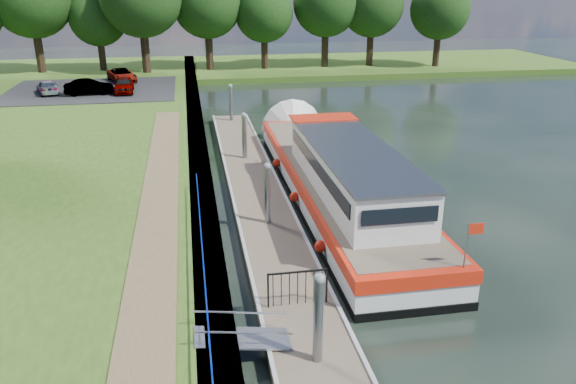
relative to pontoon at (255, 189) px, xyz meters
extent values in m
plane|color=black|center=(0.00, -13.00, -0.18)|extent=(160.00, 160.00, 0.00)
cube|color=#473D2D|center=(-2.55, 2.00, 0.20)|extent=(1.10, 90.00, 0.78)
cube|color=#305017|center=(12.00, 39.00, 0.12)|extent=(60.00, 18.00, 0.60)
cube|color=brown|center=(-4.40, -5.00, 0.62)|extent=(1.60, 40.00, 0.05)
cube|color=black|center=(-11.00, 25.00, 0.62)|extent=(14.00, 12.00, 0.06)
cube|color=#0C2DBF|center=(-2.75, -10.00, 1.29)|extent=(0.04, 18.00, 0.04)
cube|color=#0C2DBF|center=(-2.75, -10.00, 0.94)|extent=(0.03, 18.00, 0.03)
cylinder|color=#0C2DBF|center=(-2.75, -13.00, 0.95)|extent=(0.04, 0.04, 0.72)
cylinder|color=#0C2DBF|center=(-2.75, -11.00, 0.95)|extent=(0.04, 0.04, 0.72)
cylinder|color=#0C2DBF|center=(-2.75, -9.00, 0.95)|extent=(0.04, 0.04, 0.72)
cylinder|color=#0C2DBF|center=(-2.75, -7.00, 0.95)|extent=(0.04, 0.04, 0.72)
cylinder|color=#0C2DBF|center=(-2.75, -5.00, 0.95)|extent=(0.04, 0.04, 0.72)
cylinder|color=#0C2DBF|center=(-2.75, -3.00, 0.95)|extent=(0.04, 0.04, 0.72)
cylinder|color=#0C2DBF|center=(-2.75, -1.00, 0.95)|extent=(0.04, 0.04, 0.72)
cube|color=brown|center=(0.00, 0.00, 0.10)|extent=(2.50, 30.00, 0.24)
cube|color=#9EA0A3|center=(0.00, -12.00, -0.13)|extent=(2.30, 5.00, 0.30)
cube|color=#9EA0A3|center=(0.00, -4.00, -0.13)|extent=(2.30, 5.00, 0.30)
cube|color=#9EA0A3|center=(0.00, 4.00, -0.13)|extent=(2.30, 5.00, 0.30)
cube|color=#9EA0A3|center=(0.00, 12.00, -0.13)|extent=(2.30, 5.00, 0.30)
cube|color=#9EA0A3|center=(1.19, 0.00, 0.25)|extent=(0.12, 30.00, 0.06)
cube|color=#9EA0A3|center=(-1.19, 0.00, 0.25)|extent=(0.12, 30.00, 0.06)
cylinder|color=gray|center=(0.00, -13.50, 0.92)|extent=(0.26, 0.26, 3.40)
sphere|color=gray|center=(0.00, -13.50, 2.62)|extent=(0.30, 0.30, 0.30)
cylinder|color=gray|center=(0.00, -4.50, 0.92)|extent=(0.26, 0.26, 3.40)
sphere|color=gray|center=(0.00, -4.50, 2.62)|extent=(0.30, 0.30, 0.30)
cylinder|color=gray|center=(0.00, 4.50, 0.92)|extent=(0.26, 0.26, 3.40)
sphere|color=gray|center=(0.00, 4.50, 2.62)|extent=(0.30, 0.30, 0.30)
cylinder|color=gray|center=(0.00, 13.50, 0.92)|extent=(0.26, 0.26, 3.40)
sphere|color=gray|center=(0.00, 13.50, 2.62)|extent=(0.30, 0.30, 0.30)
cube|color=#A5A8AD|center=(-1.85, -12.50, 0.42)|extent=(2.58, 1.00, 0.43)
cube|color=#A5A8AD|center=(-1.85, -12.98, 0.92)|extent=(2.58, 0.04, 0.41)
cube|color=#A5A8AD|center=(-1.85, -12.02, 0.92)|extent=(2.58, 0.04, 0.41)
cube|color=black|center=(-0.90, -10.80, 0.80)|extent=(0.05, 0.05, 1.15)
cube|color=black|center=(0.90, -10.80, 0.80)|extent=(0.05, 0.05, 1.15)
cube|color=black|center=(0.00, -10.80, 1.34)|extent=(1.85, 0.05, 0.05)
cube|color=black|center=(-0.75, -10.80, 0.80)|extent=(0.02, 0.02, 1.10)
cube|color=black|center=(-0.50, -10.80, 0.80)|extent=(0.02, 0.02, 1.10)
cube|color=black|center=(-0.25, -10.80, 0.80)|extent=(0.02, 0.02, 1.10)
cube|color=black|center=(0.00, -10.80, 0.80)|extent=(0.02, 0.02, 1.10)
cube|color=black|center=(0.25, -10.80, 0.80)|extent=(0.02, 0.02, 1.10)
cube|color=black|center=(0.50, -10.80, 0.80)|extent=(0.02, 0.02, 1.10)
cube|color=black|center=(0.75, -10.80, 0.80)|extent=(0.02, 0.02, 1.10)
cube|color=black|center=(3.60, -1.52, -0.16)|extent=(4.00, 20.00, 0.55)
cube|color=silver|center=(3.60, -1.52, 0.44)|extent=(3.96, 19.90, 0.65)
cube|color=red|center=(3.60, -1.52, 1.00)|extent=(4.04, 20.00, 0.48)
cube|color=brown|center=(3.60, -1.52, 1.24)|extent=(3.68, 19.20, 0.04)
cone|color=silver|center=(3.60, 8.88, 0.37)|extent=(4.00, 1.50, 4.00)
cube|color=silver|center=(3.60, -4.02, 2.12)|extent=(3.00, 11.00, 1.75)
cube|color=gray|center=(3.60, -4.02, 3.04)|extent=(3.10, 11.20, 0.10)
cube|color=black|center=(2.08, -4.02, 2.37)|extent=(0.04, 10.00, 0.55)
cube|color=black|center=(5.12, -4.02, 2.37)|extent=(0.04, 10.00, 0.55)
cube|color=black|center=(3.60, 1.53, 2.37)|extent=(2.60, 0.04, 0.55)
cube|color=black|center=(3.60, -9.57, 2.37)|extent=(2.60, 0.04, 0.55)
cube|color=red|center=(3.60, 1.18, 3.12)|extent=(3.20, 1.60, 0.06)
cylinder|color=gray|center=(5.10, -11.22, 1.97)|extent=(0.05, 0.05, 1.50)
cube|color=red|center=(5.35, -11.22, 2.52)|extent=(0.50, 0.02, 0.35)
sphere|color=red|center=(1.48, -7.52, 0.47)|extent=(0.44, 0.44, 0.44)
sphere|color=red|center=(1.48, -2.52, 0.47)|extent=(0.44, 0.44, 0.44)
sphere|color=red|center=(1.48, 2.48, 0.47)|extent=(0.44, 0.44, 0.44)
imported|color=#594C47|center=(2.40, -7.90, 2.12)|extent=(0.55, 0.71, 1.72)
cylinder|color=#332316|center=(-17.49, 36.36, 2.52)|extent=(0.83, 0.83, 4.21)
cylinder|color=#332316|center=(-11.50, 36.87, 1.97)|extent=(0.70, 0.70, 3.10)
sphere|color=black|center=(-11.50, 36.87, 5.92)|extent=(5.85, 5.85, 5.85)
sphere|color=black|center=(-11.67, 37.04, 7.39)|extent=(4.65, 4.65, 4.65)
cylinder|color=#332316|center=(-6.89, 34.36, 2.56)|extent=(0.84, 0.84, 4.29)
cylinder|color=#332316|center=(-0.41, 36.36, 2.33)|extent=(0.79, 0.79, 3.83)
sphere|color=black|center=(-0.41, 36.36, 7.23)|extent=(7.24, 7.24, 7.24)
cylinder|color=#332316|center=(5.49, 36.09, 2.05)|extent=(0.72, 0.72, 3.26)
sphere|color=black|center=(5.49, 36.09, 6.21)|extent=(6.16, 6.16, 6.16)
cylinder|color=#332316|center=(12.25, 36.38, 2.30)|extent=(0.78, 0.78, 3.77)
sphere|color=black|center=(12.25, 36.38, 7.12)|extent=(7.13, 7.13, 7.13)
cylinder|color=#332316|center=(17.42, 36.40, 2.24)|extent=(0.77, 0.77, 3.65)
sphere|color=black|center=(17.42, 36.40, 6.90)|extent=(6.89, 6.89, 6.89)
cylinder|color=#332316|center=(24.52, 34.52, 2.12)|extent=(0.74, 0.74, 3.41)
sphere|color=black|center=(24.52, 34.52, 6.47)|extent=(6.43, 6.43, 6.43)
imported|color=#999999|center=(-8.13, 23.10, 1.30)|extent=(1.73, 3.90, 1.30)
imported|color=#999999|center=(-10.85, 22.68, 1.28)|extent=(3.93, 1.64, 1.26)
imported|color=#999999|center=(-14.30, 23.74, 1.19)|extent=(2.54, 3.96, 1.07)
imported|color=#999999|center=(-8.78, 28.60, 1.25)|extent=(3.28, 4.75, 1.21)
camera|label=1|loc=(-2.88, -25.29, 9.50)|focal=35.00mm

